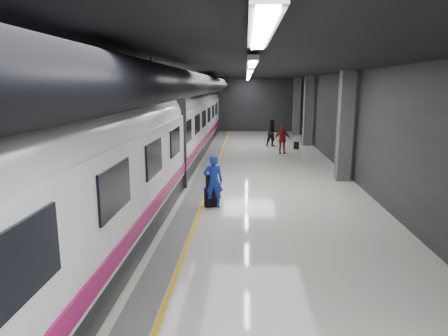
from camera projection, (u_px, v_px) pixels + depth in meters
name	position (u px, v px, depth m)	size (l,w,h in m)	color
ground	(232.00, 191.00, 15.10)	(40.00, 40.00, 0.00)	beige
platform_hall	(226.00, 95.00, 15.33)	(10.02, 40.02, 4.51)	black
train	(146.00, 136.00, 14.85)	(3.05, 38.00, 4.05)	black
traveler_main	(213.00, 181.00, 12.90)	(0.63, 0.42, 1.74)	blue
suitcase_main	(210.00, 197.00, 13.08)	(0.39, 0.25, 0.64)	black
shoulder_bag	(211.00, 181.00, 12.93)	(0.33, 0.18, 0.44)	black
traveler_far_a	(273.00, 133.00, 25.81)	(0.88, 0.69, 1.81)	black
traveler_far_b	(282.00, 139.00, 23.18)	(0.97, 0.40, 1.65)	maroon
suitcase_far	(296.00, 145.00, 24.93)	(0.31, 0.20, 0.46)	black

